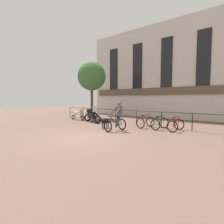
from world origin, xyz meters
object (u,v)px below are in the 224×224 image
Objects in this scene: parked_bicycle_mid_left at (160,123)px; parked_bicycle_mid_right at (176,125)px; parked_motorcycle at (92,115)px; cyclist_with_bike at (117,118)px; parked_bicycle_near_lamp at (145,122)px; dog at (105,121)px; parked_scooter at (78,115)px.

parked_bicycle_mid_right is (0.97, -0.00, 0.00)m from parked_bicycle_mid_left.
cyclist_with_bike is at bearing -101.62° from parked_motorcycle.
parked_motorcycle reaches higher than parked_bicycle_near_lamp.
dog is 4.28m from parked_bicycle_mid_right.
parked_motorcycle is (-2.68, 1.59, 0.11)m from dog.
parked_bicycle_mid_right is 8.61m from parked_scooter.
dog is at bearing -107.13° from parked_motorcycle.
parked_bicycle_mid_left is (2.89, 1.85, -0.10)m from dog.
parked_scooter is (-7.63, -0.01, 0.10)m from parked_bicycle_mid_left.
parked_bicycle_mid_right is (3.86, 1.85, -0.10)m from dog.
dog is at bearing 39.55° from parked_bicycle_mid_left.
parked_motorcycle is 1.34× the size of parked_scooter.
cyclist_with_bike is at bearing 38.34° from parked_bicycle_mid_right.
parked_scooter is (-8.61, -0.01, 0.10)m from parked_bicycle_mid_right.
dog is 0.76× the size of parked_bicycle_mid_left.
parked_motorcycle is at bearing 12.60° from parked_bicycle_near_lamp.
parked_scooter reaches higher than parked_bicycle_mid_right.
parked_bicycle_mid_right is at bearing -92.61° from parked_scooter.
dog is 5.09m from parked_scooter.
parked_motorcycle is 6.55m from parked_bicycle_mid_right.
parked_bicycle_near_lamp is 6.66m from parked_scooter.
dog is 2.67m from parked_bicycle_near_lamp.
parked_bicycle_mid_left is 0.91× the size of parked_scooter.
parked_bicycle_near_lamp is at bearing 60.67° from dog.
dog is (-1.12, 0.20, -0.31)m from cyclist_with_bike.
parked_motorcycle is (-3.80, 1.79, -0.20)m from cyclist_with_bike.
parked_scooter is (-5.87, 2.04, -0.30)m from cyclist_with_bike.
parked_motorcycle is 4.61m from parked_bicycle_near_lamp.
cyclist_with_bike is 1.41× the size of parked_bicycle_near_lamp.
parked_bicycle_near_lamp is 1.07× the size of parked_bicycle_mid_right.
parked_bicycle_near_lamp and parked_bicycle_mid_left have the same top height.
parked_motorcycle is at bearing 9.58° from parked_bicycle_mid_left.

